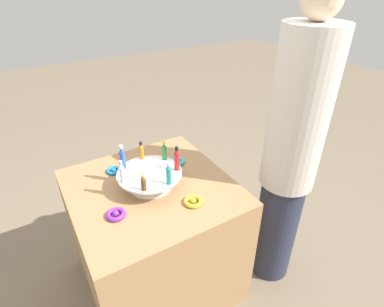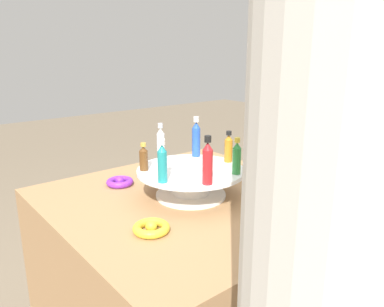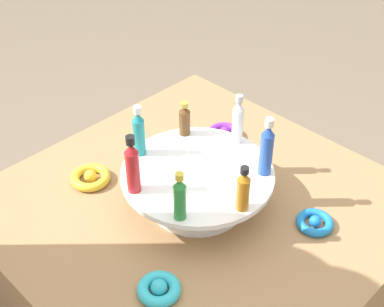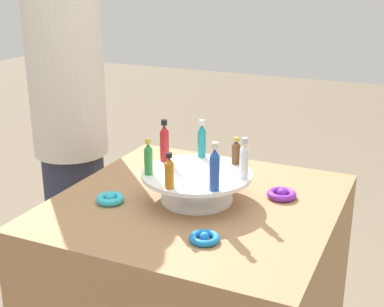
{
  "view_description": "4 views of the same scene",
  "coord_description": "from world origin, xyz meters",
  "views": [
    {
      "loc": [
        0.46,
        1.2,
        1.75
      ],
      "look_at": [
        -0.2,
        0.09,
        0.95
      ],
      "focal_mm": 28.0,
      "sensor_mm": 36.0,
      "label": 1
    },
    {
      "loc": [
        -0.86,
        0.7,
        1.22
      ],
      "look_at": [
        -0.01,
        0.01,
        0.91
      ],
      "focal_mm": 35.0,
      "sensor_mm": 36.0,
      "label": 2
    },
    {
      "loc": [
        -0.65,
        -0.62,
        1.6
      ],
      "look_at": [
        -0.01,
        0.01,
        0.91
      ],
      "focal_mm": 50.0,
      "sensor_mm": 36.0,
      "label": 3
    },
    {
      "loc": [
        0.61,
        -1.38,
        1.44
      ],
      "look_at": [
        -0.02,
        0.01,
        0.91
      ],
      "focal_mm": 50.0,
      "sensor_mm": 36.0,
      "label": 4
    }
  ],
  "objects": [
    {
      "name": "bottle_teal",
      "position": [
        -0.04,
        0.14,
        0.92
      ],
      "size": [
        0.03,
        0.03,
        0.12
      ],
      "color": "teal",
      "rests_on": "display_stand"
    },
    {
      "name": "bottle_brown",
      "position": [
        0.08,
        0.12,
        0.9
      ],
      "size": [
        0.03,
        0.03,
        0.09
      ],
      "color": "brown",
      "rests_on": "display_stand"
    },
    {
      "name": "bottle_clear",
      "position": [
        0.14,
        0.01,
        0.92
      ],
      "size": [
        0.03,
        0.03,
        0.12
      ],
      "color": "silver",
      "rests_on": "display_stand"
    },
    {
      "name": "bottle_amber",
      "position": [
        -0.02,
        -0.14,
        0.91
      ],
      "size": [
        0.03,
        0.03,
        0.1
      ],
      "color": "#AD6B19",
      "rests_on": "display_stand"
    },
    {
      "name": "ribbon_bow_teal",
      "position": [
        -0.23,
        -0.13,
        0.78
      ],
      "size": [
        0.08,
        0.08,
        0.03
      ],
      "color": "#2DB7CC",
      "rests_on": "party_table"
    },
    {
      "name": "ribbon_bow_gold",
      "position": [
        -0.13,
        0.23,
        0.78
      ],
      "size": [
        0.1,
        0.1,
        0.03
      ],
      "color": "gold",
      "rests_on": "party_table"
    },
    {
      "name": "bottle_blue",
      "position": [
        0.1,
        -0.11,
        0.92
      ],
      "size": [
        0.03,
        0.03,
        0.14
      ],
      "color": "#234CAD",
      "rests_on": "display_stand"
    },
    {
      "name": "display_stand",
      "position": [
        0.0,
        0.0,
        0.82
      ],
      "size": [
        0.34,
        0.34,
        0.09
      ],
      "color": "white",
      "rests_on": "party_table"
    },
    {
      "name": "party_table",
      "position": [
        0.0,
        0.0,
        0.38
      ],
      "size": [
        0.84,
        0.84,
        0.77
      ],
      "color": "#9E754C",
      "rests_on": "ground_plane"
    },
    {
      "name": "bottle_green",
      "position": [
        -0.12,
        -0.07,
        0.91
      ],
      "size": [
        0.03,
        0.03,
        0.11
      ],
      "color": "#288438",
      "rests_on": "display_stand"
    },
    {
      "name": "bottle_red",
      "position": [
        -0.14,
        0.05,
        0.92
      ],
      "size": [
        0.03,
        0.03,
        0.14
      ],
      "color": "#B21E23",
      "rests_on": "display_stand"
    },
    {
      "name": "ribbon_bow_blue",
      "position": [
        0.13,
        -0.23,
        0.78
      ],
      "size": [
        0.08,
        0.08,
        0.03
      ],
      "color": "blue",
      "rests_on": "party_table"
    },
    {
      "name": "ribbon_bow_purple",
      "position": [
        0.23,
        0.13,
        0.78
      ],
      "size": [
        0.09,
        0.09,
        0.03
      ],
      "color": "purple",
      "rests_on": "party_table"
    }
  ]
}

